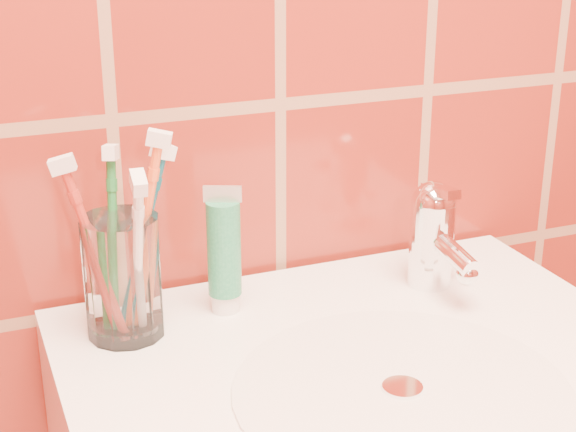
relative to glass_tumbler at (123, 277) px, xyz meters
name	(u,v)px	position (x,y,z in m)	size (l,w,h in m)	color
glass_tumbler	(123,277)	(0.00, 0.00, 0.00)	(0.08, 0.08, 0.12)	white
toothpaste_tube	(224,254)	(0.11, 0.01, 0.00)	(0.04, 0.03, 0.14)	white
faucet	(434,232)	(0.34, -0.01, 0.00)	(0.05, 0.11, 0.12)	white
toothbrush_0	(96,252)	(-0.02, 0.00, 0.03)	(0.07, 0.04, 0.19)	#A52F23
toothbrush_1	(114,242)	(0.00, 0.02, 0.03)	(0.04, 0.05, 0.19)	#1E7230
toothbrush_2	(143,235)	(0.02, 0.00, 0.04)	(0.06, 0.04, 0.21)	orange
toothbrush_3	(138,260)	(0.01, -0.04, 0.03)	(0.03, 0.09, 0.19)	white
toothbrush_4	(142,239)	(0.02, 0.02, 0.03)	(0.08, 0.04, 0.19)	#0C5669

